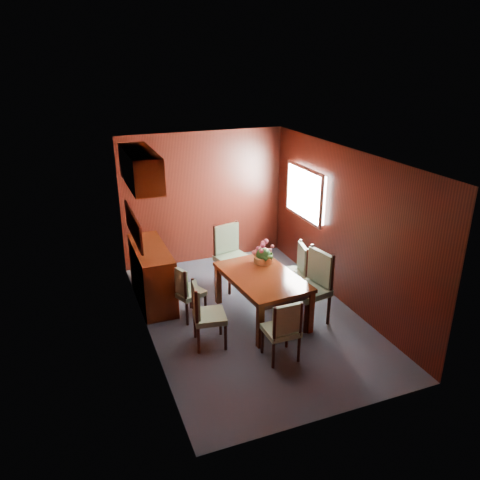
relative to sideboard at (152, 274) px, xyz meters
name	(u,v)px	position (x,y,z in m)	size (l,w,h in m)	color
ground	(251,315)	(1.25, -1.00, -0.45)	(4.50, 4.50, 0.00)	#383E4C
room_shell	(236,206)	(1.15, -0.67, 1.18)	(3.06, 4.52, 2.41)	black
sideboard	(152,274)	(0.00, 0.00, 0.00)	(0.48, 1.40, 0.90)	#371306
dining_table	(262,281)	(1.39, -1.08, 0.14)	(1.04, 1.53, 0.68)	#371306
chair_left_near	(204,311)	(0.40, -1.46, 0.05)	(0.47, 0.49, 0.90)	black
chair_left_far	(185,289)	(0.33, -0.71, 0.02)	(0.51, 0.52, 0.85)	black
chair_right_near	(313,283)	(2.03, -1.42, 0.15)	(0.58, 0.60, 1.08)	black
chair_right_far	(296,269)	(2.11, -0.75, 0.06)	(0.50, 0.52, 0.92)	black
chair_head	(283,328)	(1.21, -2.15, 0.03)	(0.41, 0.39, 0.86)	black
chair_foot	(230,252)	(1.33, 0.08, 0.14)	(0.61, 0.59, 1.06)	black
flower_centerpiece	(263,253)	(1.59, -0.67, 0.38)	(0.32, 0.32, 0.32)	#CB783E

